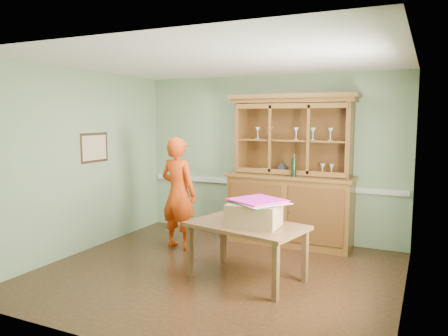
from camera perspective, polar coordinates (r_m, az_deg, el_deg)
The scene contains 14 objects.
floor at distance 5.84m, azimuth -1.06°, elevation -13.59°, with size 4.50×4.50×0.00m, color #462B16.
ceiling at distance 5.51m, azimuth -1.13°, elevation 13.74°, with size 4.50×4.50×0.00m, color white.
wall_back at distance 7.35m, azimuth 5.87°, elevation 1.42°, with size 4.50×4.50×0.00m, color gray.
wall_left at distance 6.81m, azimuth -18.29°, elevation 0.70°, with size 4.00×4.00×0.00m, color gray.
wall_right at distance 4.95m, azimuth 22.93°, elevation -1.67°, with size 4.00×4.00×0.00m, color gray.
wall_front at distance 3.85m, azimuth -14.50°, elevation -3.64°, with size 4.50×4.50×0.00m, color gray.
chair_rail at distance 7.38m, azimuth 5.76°, elevation -2.08°, with size 4.41×0.05×0.08m, color silver.
framed_map at distance 7.00m, azimuth -16.54°, elevation 2.56°, with size 0.03×0.60×0.46m.
window_panel at distance 4.63m, azimuth 22.60°, elevation -0.33°, with size 0.03×0.96×1.36m.
china_hutch at distance 7.02m, azimuth 8.67°, elevation -3.16°, with size 2.02×0.67×2.37m.
dining_table at distance 5.47m, azimuth 2.94°, elevation -8.16°, with size 1.56×1.13×0.71m.
cardboard_box at distance 5.32m, azimuth 3.95°, elevation -6.11°, with size 0.60×0.48×0.28m, color tan.
kite_stack at distance 5.30m, azimuth 4.51°, elevation -4.38°, with size 0.77×0.77×0.04m.
person at distance 6.73m, azimuth -5.98°, elevation -3.29°, with size 0.63×0.41×1.72m, color #DC400D.
Camera 1 is at (2.44, -4.90, 2.03)m, focal length 35.00 mm.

